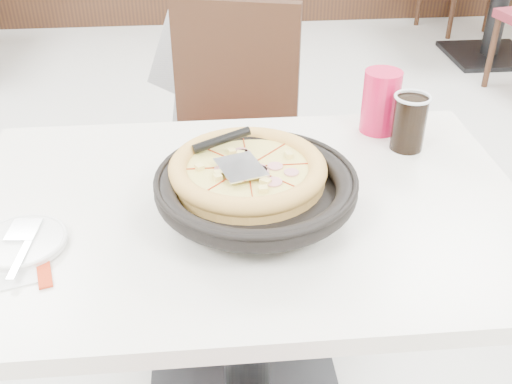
{
  "coord_description": "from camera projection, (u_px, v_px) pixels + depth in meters",
  "views": [
    {
      "loc": [
        -0.1,
        -1.25,
        1.46
      ],
      "look_at": [
        -0.01,
        -0.23,
        0.8
      ],
      "focal_mm": 42.0,
      "sensor_mm": 36.0,
      "label": 1
    }
  ],
  "objects": [
    {
      "name": "floor",
      "position": [
        254.0,
        368.0,
        1.84
      ],
      "size": [
        7.0,
        7.0,
        0.0
      ],
      "primitive_type": "plane",
      "color": "#AEAEAA",
      "rests_on": "ground"
    },
    {
      "name": "main_table",
      "position": [
        247.0,
        329.0,
        1.47
      ],
      "size": [
        1.3,
        0.95,
        0.75
      ],
      "primitive_type": null,
      "rotation": [
        0.0,
        0.0,
        0.14
      ],
      "color": "white",
      "rests_on": "floor"
    },
    {
      "name": "chair_far",
      "position": [
        226.0,
        162.0,
        1.96
      ],
      "size": [
        0.51,
        0.51,
        0.95
      ],
      "primitive_type": null,
      "rotation": [
        0.0,
        0.0,
        2.89
      ],
      "color": "black",
      "rests_on": "floor"
    },
    {
      "name": "trivet",
      "position": [
        240.0,
        199.0,
        1.25
      ],
      "size": [
        0.12,
        0.12,
        0.04
      ],
      "primitive_type": "cylinder",
      "rotation": [
        0.0,
        0.0,
        0.14
      ],
      "color": "black",
      "rests_on": "main_table"
    },
    {
      "name": "pizza_pan",
      "position": [
        256.0,
        195.0,
        1.21
      ],
      "size": [
        0.41,
        0.41,
        0.01
      ],
      "primitive_type": "cylinder",
      "rotation": [
        0.0,
        0.0,
        0.14
      ],
      "color": "black",
      "rests_on": "trivet"
    },
    {
      "name": "pizza",
      "position": [
        248.0,
        175.0,
        1.24
      ],
      "size": [
        0.36,
        0.36,
        0.02
      ],
      "primitive_type": "cylinder",
      "rotation": [
        0.0,
        0.0,
        0.14
      ],
      "color": "tan",
      "rests_on": "pizza_pan"
    },
    {
      "name": "pizza_server",
      "position": [
        241.0,
        167.0,
        1.21
      ],
      "size": [
        0.11,
        0.12,
        0.0
      ],
      "primitive_type": "cube",
      "rotation": [
        0.0,
        0.0,
        0.31
      ],
      "color": "silver",
      "rests_on": "pizza"
    },
    {
      "name": "napkin",
      "position": [
        1.0,
        265.0,
        1.09
      ],
      "size": [
        0.18,
        0.18,
        0.0
      ],
      "primitive_type": "cube",
      "rotation": [
        0.0,
        0.0,
        0.27
      ],
      "color": "white",
      "rests_on": "main_table"
    },
    {
      "name": "side_plate",
      "position": [
        22.0,
        242.0,
        1.14
      ],
      "size": [
        0.19,
        0.19,
        0.01
      ],
      "primitive_type": "cylinder",
      "rotation": [
        0.0,
        0.0,
        0.14
      ],
      "color": "white",
      "rests_on": "napkin"
    },
    {
      "name": "fork",
      "position": [
        22.0,
        254.0,
        1.09
      ],
      "size": [
        0.02,
        0.14,
        0.0
      ],
      "primitive_type": "cube",
      "rotation": [
        0.0,
        0.0,
        -0.07
      ],
      "color": "silver",
      "rests_on": "side_plate"
    },
    {
      "name": "cola_glass",
      "position": [
        409.0,
        124.0,
        1.43
      ],
      "size": [
        0.09,
        0.09,
        0.13
      ],
      "primitive_type": "cylinder",
      "rotation": [
        0.0,
        0.0,
        0.14
      ],
      "color": "black",
      "rests_on": "main_table"
    },
    {
      "name": "red_cup",
      "position": [
        381.0,
        102.0,
        1.51
      ],
      "size": [
        0.11,
        0.11,
        0.16
      ],
      "primitive_type": "cylinder",
      "rotation": [
        0.0,
        0.0,
        0.14
      ],
      "color": "#BF1039",
      "rests_on": "main_table"
    },
    {
      "name": "bg_table_right",
      "position": [
        500.0,
        2.0,
        3.91
      ],
      "size": [
        1.26,
        0.89,
        0.75
      ],
      "primitive_type": null,
      "rotation": [
        0.0,
        0.0,
        -0.08
      ],
      "color": "white",
      "rests_on": "floor"
    }
  ]
}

